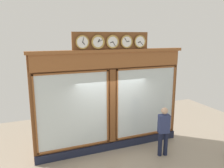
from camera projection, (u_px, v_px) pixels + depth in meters
The scene contains 2 objects.
shop_facade at pixel (111, 100), 7.80m from camera, with size 5.37×0.42×4.10m.
pedestrian at pixel (164, 129), 7.49m from camera, with size 0.40×0.29×1.69m.
Camera 1 is at (2.79, 6.85, 3.98)m, focal length 36.19 mm.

